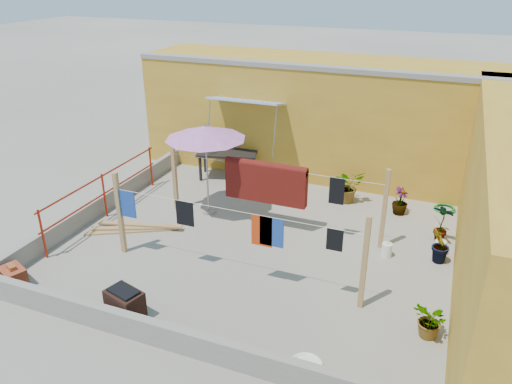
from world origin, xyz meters
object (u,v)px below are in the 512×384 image
(water_jug_b, at_px, (440,248))
(water_jug_a, at_px, (387,250))
(plant_back_a, at_px, (348,186))
(patio_umbrella, at_px, (205,133))
(outdoor_table, at_px, (228,154))
(brazier, at_px, (125,304))
(white_basin, at_px, (306,366))
(brick_stack, at_px, (13,277))
(green_hose, at_px, (445,208))

(water_jug_b, bearing_deg, water_jug_a, -154.49)
(water_jug_a, height_order, plant_back_a, plant_back_a)
(plant_back_a, bearing_deg, water_jug_b, -37.80)
(patio_umbrella, height_order, outdoor_table, patio_umbrella)
(brazier, bearing_deg, outdoor_table, 98.85)
(white_basin, relative_size, water_jug_a, 1.51)
(brick_stack, xyz_separation_m, water_jug_b, (7.40, 4.16, -0.03))
(water_jug_a, distance_m, water_jug_b, 1.13)
(patio_umbrella, bearing_deg, white_basin, -47.93)
(white_basin, bearing_deg, brick_stack, 180.00)
(brazier, distance_m, white_basin, 3.23)
(patio_umbrella, xyz_separation_m, outdoor_table, (-0.49, 2.19, -1.33))
(water_jug_b, distance_m, plant_back_a, 3.01)
(brazier, height_order, plant_back_a, plant_back_a)
(brick_stack, bearing_deg, green_hose, 40.86)
(brick_stack, bearing_deg, plant_back_a, 50.01)
(brazier, xyz_separation_m, green_hose, (4.88, 6.40, -0.24))
(green_hose, xyz_separation_m, plant_back_a, (-2.37, -0.41, 0.39))
(patio_umbrella, distance_m, green_hose, 6.17)
(outdoor_table, relative_size, brick_stack, 2.94)
(brazier, xyz_separation_m, white_basin, (3.22, -0.00, -0.23))
(brazier, distance_m, green_hose, 8.05)
(outdoor_table, bearing_deg, brick_stack, -103.74)
(water_jug_b, height_order, plant_back_a, plant_back_a)
(brick_stack, bearing_deg, water_jug_b, 29.31)
(green_hose, bearing_deg, white_basin, -104.55)
(patio_umbrella, distance_m, white_basin, 5.87)
(brazier, height_order, water_jug_b, brazier)
(water_jug_a, distance_m, plant_back_a, 2.70)
(water_jug_a, xyz_separation_m, water_jug_b, (1.02, 0.49, 0.01))
(brick_stack, distance_m, water_jug_a, 7.36)
(water_jug_b, xyz_separation_m, green_hose, (-0.00, 2.24, -0.13))
(patio_umbrella, bearing_deg, green_hose, 23.14)
(white_basin, distance_m, plant_back_a, 6.05)
(water_jug_a, relative_size, plant_back_a, 0.40)
(outdoor_table, relative_size, green_hose, 3.44)
(water_jug_a, bearing_deg, outdoor_table, 151.46)
(brick_stack, distance_m, green_hose, 9.78)
(outdoor_table, bearing_deg, white_basin, -56.31)
(water_jug_b, height_order, green_hose, water_jug_b)
(water_jug_b, bearing_deg, outdoor_table, 159.91)
(green_hose, bearing_deg, water_jug_a, -110.51)
(water_jug_a, bearing_deg, plant_back_a, 120.12)
(outdoor_table, relative_size, white_basin, 3.51)
(brick_stack, relative_size, water_jug_a, 1.80)
(outdoor_table, distance_m, plant_back_a, 3.51)
(brazier, bearing_deg, green_hose, 52.68)
(patio_umbrella, distance_m, brazier, 4.49)
(brazier, xyz_separation_m, water_jug_a, (3.86, 3.67, -0.12))
(brick_stack, xyz_separation_m, brazier, (2.52, 0.00, 0.08))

